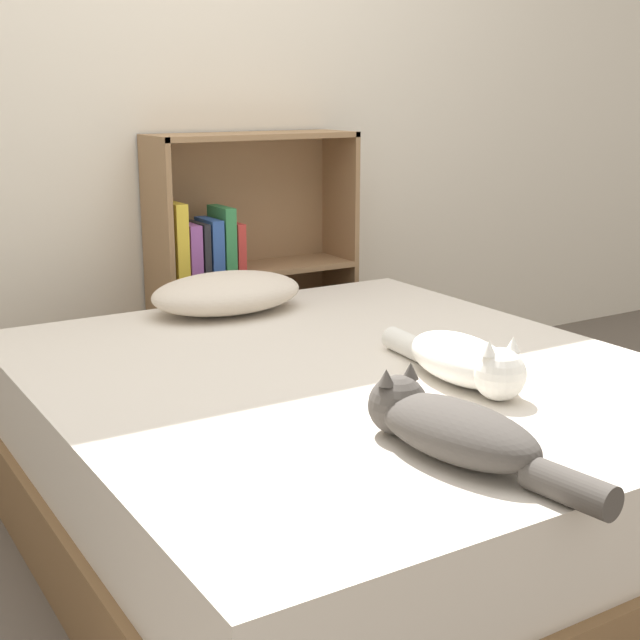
{
  "coord_description": "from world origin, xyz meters",
  "views": [
    {
      "loc": [
        -1.22,
        -1.84,
        1.16
      ],
      "look_at": [
        0.0,
        0.14,
        0.56
      ],
      "focal_mm": 50.0,
      "sensor_mm": 36.0,
      "label": 1
    }
  ],
  "objects": [
    {
      "name": "cat_dark",
      "position": [
        -0.14,
        -0.58,
        0.52
      ],
      "size": [
        0.23,
        0.58,
        0.15
      ],
      "rotation": [
        0.0,
        0.0,
        1.7
      ],
      "color": "#47423D",
      "rests_on": "bed"
    },
    {
      "name": "bed",
      "position": [
        0.0,
        0.0,
        0.23
      ],
      "size": [
        1.58,
        1.81,
        0.46
      ],
      "color": "brown",
      "rests_on": "ground_plane"
    },
    {
      "name": "bookshelf",
      "position": [
        0.27,
        1.15,
        0.53
      ],
      "size": [
        0.78,
        0.26,
        1.01
      ],
      "color": "#8E6B47",
      "rests_on": "ground_plane"
    },
    {
      "name": "wall_back",
      "position": [
        0.0,
        1.28,
        1.25
      ],
      "size": [
        8.0,
        0.06,
        2.5
      ],
      "color": "silver",
      "rests_on": "ground_plane"
    },
    {
      "name": "cat_light",
      "position": [
        0.18,
        -0.25,
        0.52
      ],
      "size": [
        0.2,
        0.54,
        0.15
      ],
      "rotation": [
        0.0,
        0.0,
        4.63
      ],
      "color": "white",
      "rests_on": "bed"
    },
    {
      "name": "ground_plane",
      "position": [
        0.0,
        0.0,
        0.0
      ],
      "size": [
        8.0,
        8.0,
        0.0
      ],
      "primitive_type": "plane",
      "color": "brown"
    },
    {
      "name": "pillow",
      "position": [
        0.0,
        0.71,
        0.52
      ],
      "size": [
        0.51,
        0.33,
        0.13
      ],
      "color": "beige",
      "rests_on": "bed"
    }
  ]
}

